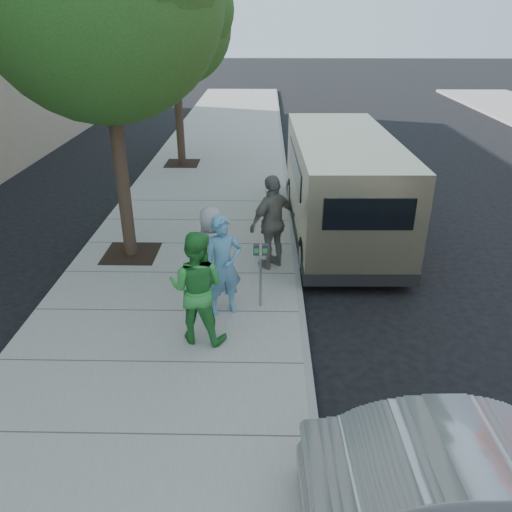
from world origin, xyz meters
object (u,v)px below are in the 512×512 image
Objects in this scene: van at (341,184)px; sedan at (488,485)px; person_green_shirt at (197,288)px; person_officer at (223,266)px; person_striped_polo at (273,222)px; parking_meter at (261,262)px; person_gray_shirt at (212,249)px; tree_far at (174,20)px.

sedan is at bearing -87.52° from van.
sedan is 4.77m from person_green_shirt.
person_officer is at bearing -101.56° from person_green_shirt.
person_striped_polo is (-1.68, -2.15, -0.16)m from van.
person_officer is at bearing -163.54° from parking_meter.
parking_meter is at bearing -122.87° from person_green_shirt.
person_striped_polo is at bearing -129.26° from van.
person_gray_shirt is (-2.87, -3.14, -0.32)m from van.
tree_far reaches higher than person_green_shirt.
person_gray_shirt reaches higher than sedan.
sedan is 2.01× the size of person_green_shirt.
van is at bearing -110.03° from person_green_shirt.
parking_meter is at bearing 125.36° from person_gray_shirt.
person_green_shirt is at bearing -134.41° from parking_meter.
van is 5.67m from person_green_shirt.
person_officer is 2.06m from person_striped_polo.
sedan is 5.17m from person_officer.
person_striped_polo reaches higher than sedan.
person_striped_polo reaches higher than person_officer.
person_green_shirt is at bearing -122.33° from van.
tree_far is 1.67× the size of sedan.
tree_far is at bearing 18.72° from sedan.
tree_far is 0.96× the size of van.
person_officer is 0.96× the size of person_green_shirt.
tree_far reaches higher than sedan.
sedan is at bearing -74.22° from person_officer.
person_striped_polo reaches higher than parking_meter.
person_officer is at bearing 88.86° from person_gray_shirt.
person_officer is 0.92m from person_green_shirt.
person_green_shirt is 0.96× the size of person_striped_polo.
person_green_shirt is at bearing -79.97° from tree_far.
person_striped_polo is at bearing -159.84° from person_gray_shirt.
sedan is 1.92× the size of person_striped_polo.
person_striped_polo is (-2.20, 5.97, 0.52)m from sedan.
person_officer is 1.09× the size of person_gray_shirt.
parking_meter is 4.27m from van.
van is 1.74× the size of sedan.
sedan is 2.09× the size of person_officer.
tree_far is 10.13m from person_gray_shirt.
person_officer is (2.27, -9.99, -3.80)m from tree_far.
tree_far reaches higher than van.
van is (4.85, -5.99, -3.56)m from tree_far.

